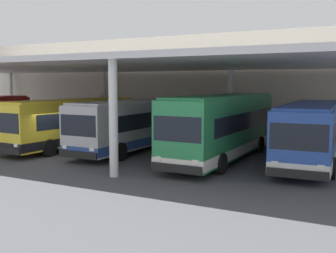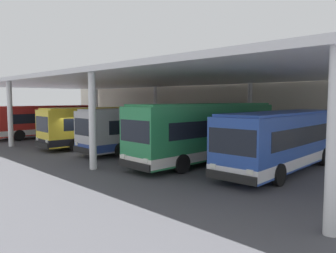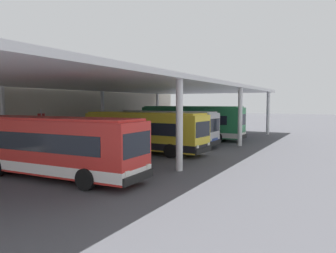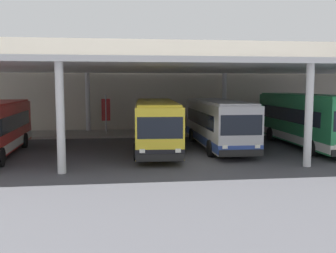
{
  "view_description": "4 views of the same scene",
  "coord_description": "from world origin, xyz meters",
  "views": [
    {
      "loc": [
        16.57,
        -17.19,
        4.2
      ],
      "look_at": [
        5.02,
        5.0,
        1.51
      ],
      "focal_mm": 42.89,
      "sensor_mm": 36.0,
      "label": 1
    },
    {
      "loc": [
        21.62,
        -12.07,
        3.82
      ],
      "look_at": [
        5.67,
        3.78,
        1.95
      ],
      "focal_mm": 35.0,
      "sensor_mm": 36.0,
      "label": 2
    },
    {
      "loc": [
        -22.62,
        -10.72,
        3.9
      ],
      "look_at": [
        2.16,
        2.78,
        1.85
      ],
      "focal_mm": 34.46,
      "sensor_mm": 36.0,
      "label": 3
    },
    {
      "loc": [
        -3.41,
        -21.0,
        4.18
      ],
      "look_at": [
        -0.4,
        2.75,
        1.6
      ],
      "focal_mm": 41.19,
      "sensor_mm": 36.0,
      "label": 4
    }
  ],
  "objects": [
    {
      "name": "bus_far_bay",
      "position": [
        9.13,
        3.69,
        1.84
      ],
      "size": [
        2.86,
        11.37,
        3.57
      ],
      "color": "#28844C",
      "rests_on": "ground"
    },
    {
      "name": "ground_plane",
      "position": [
        0.0,
        0.0,
        0.0
      ],
      "size": [
        200.0,
        200.0,
        0.0
      ],
      "primitive_type": "plane",
      "color": "#47474C"
    },
    {
      "name": "trash_bin",
      "position": [
        8.1,
        11.76,
        0.68
      ],
      "size": [
        0.52,
        0.52,
        0.98
      ],
      "color": "#33383D",
      "rests_on": "platform_kerb"
    },
    {
      "name": "banner_sign",
      "position": [
        -4.52,
        10.94,
        1.98
      ],
      "size": [
        0.7,
        0.12,
        3.2
      ],
      "color": "#B2B2B7",
      "rests_on": "platform_kerb"
    },
    {
      "name": "canopy_shelter",
      "position": [
        0.0,
        5.5,
        5.31
      ],
      "size": [
        40.0,
        17.0,
        5.55
      ],
      "color": "silver",
      "rests_on": "ground"
    },
    {
      "name": "station_building_facade",
      "position": [
        0.0,
        15.0,
        4.15
      ],
      "size": [
        48.0,
        1.6,
        8.31
      ],
      "primitive_type": "cube",
      "color": "beige",
      "rests_on": "ground"
    },
    {
      "name": "bus_second_bay",
      "position": [
        -1.11,
        3.2,
        1.66
      ],
      "size": [
        3.13,
        10.65,
        3.17
      ],
      "color": "yellow",
      "rests_on": "ground"
    },
    {
      "name": "bench_waiting",
      "position": [
        5.95,
        11.82,
        0.66
      ],
      "size": [
        1.8,
        0.45,
        0.92
      ],
      "color": "#4C515B",
      "rests_on": "platform_kerb"
    },
    {
      "name": "bus_middle_bay",
      "position": [
        3.11,
        3.97,
        1.66
      ],
      "size": [
        2.8,
        10.55,
        3.17
      ],
      "color": "#B7B7BC",
      "rests_on": "ground"
    },
    {
      "name": "platform_kerb",
      "position": [
        0.0,
        11.75,
        0.09
      ],
      "size": [
        42.0,
        4.5,
        0.18
      ],
      "primitive_type": "cube",
      "color": "#A39E93",
      "rests_on": "ground"
    }
  ]
}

